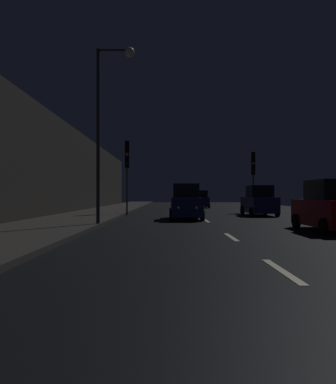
% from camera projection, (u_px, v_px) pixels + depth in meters
% --- Properties ---
extents(ground, '(27.07, 84.00, 0.02)m').
position_uv_depth(ground, '(195.00, 213.00, 28.03)').
color(ground, black).
extents(sidewalk_left, '(4.40, 84.00, 0.15)m').
position_uv_depth(sidewalk_left, '(103.00, 212.00, 28.04)').
color(sidewalk_left, '#33302D').
rests_on(sidewalk_left, ground).
extents(building_facade_left, '(0.80, 63.00, 6.74)m').
position_uv_depth(building_facade_left, '(57.00, 167.00, 24.58)').
color(building_facade_left, '#2D2B28').
rests_on(building_facade_left, ground).
extents(lane_centerline, '(0.16, 28.95, 0.01)m').
position_uv_depth(lane_centerline, '(207.00, 221.00, 19.29)').
color(lane_centerline, beige).
rests_on(lane_centerline, ground).
extents(traffic_light_far_left, '(0.35, 0.48, 5.27)m').
position_uv_depth(traffic_light_far_left, '(128.00, 161.00, 24.95)').
color(traffic_light_far_left, '#38383A').
rests_on(traffic_light_far_left, ground).
extents(traffic_light_far_right, '(0.34, 0.47, 5.03)m').
position_uv_depth(traffic_light_far_right, '(254.00, 168.00, 29.41)').
color(traffic_light_far_right, '#38383A').
rests_on(traffic_light_far_right, ground).
extents(streetlamp_overhead, '(1.70, 0.44, 8.03)m').
position_uv_depth(streetlamp_overhead, '(108.00, 110.00, 15.67)').
color(streetlamp_overhead, '#2D2D30').
rests_on(streetlamp_overhead, ground).
extents(car_approaching_headlights, '(1.91, 4.13, 2.08)m').
position_uv_depth(car_approaching_headlights, '(186.00, 203.00, 20.72)').
color(car_approaching_headlights, '#141E51').
rests_on(car_approaching_headlights, ground).
extents(car_parked_right_near, '(1.84, 3.99, 2.01)m').
position_uv_depth(car_parked_right_near, '(331.00, 208.00, 13.75)').
color(car_parked_right_near, maroon).
rests_on(car_parked_right_near, ground).
extents(car_parked_right_far, '(1.91, 4.14, 2.09)m').
position_uv_depth(car_parked_right_far, '(260.00, 202.00, 24.49)').
color(car_parked_right_far, '#141E51').
rests_on(car_parked_right_far, ground).
extents(car_distant_taillights, '(1.79, 3.87, 1.95)m').
position_uv_depth(car_distant_taillights, '(201.00, 200.00, 39.48)').
color(car_distant_taillights, '#141E51').
rests_on(car_distant_taillights, ground).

